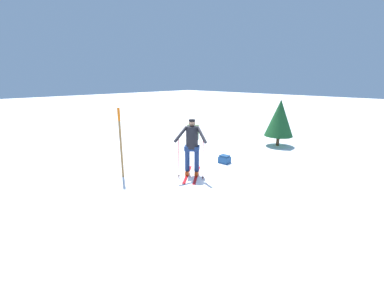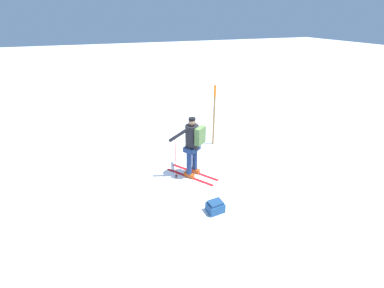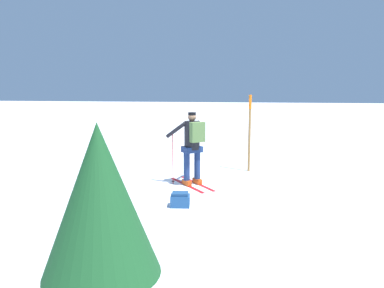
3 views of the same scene
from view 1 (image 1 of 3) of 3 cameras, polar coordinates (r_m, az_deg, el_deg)
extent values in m
plane|color=white|center=(8.32, -0.69, -6.41)|extent=(80.00, 80.00, 0.00)
cube|color=red|center=(8.15, 1.04, -6.85)|extent=(1.02, 1.31, 0.01)
cube|color=#C64714|center=(8.12, 1.04, -6.42)|extent=(0.27, 0.31, 0.12)
cylinder|color=navy|center=(7.98, 1.05, -3.52)|extent=(0.15, 0.15, 0.75)
cube|color=red|center=(8.18, -1.03, -6.76)|extent=(1.02, 1.31, 0.01)
cube|color=#C64714|center=(8.16, -1.03, -6.33)|extent=(0.27, 0.31, 0.12)
cylinder|color=navy|center=(8.01, -1.05, -3.44)|extent=(0.15, 0.15, 0.75)
cube|color=navy|center=(7.89, 0.00, -0.90)|extent=(0.54, 0.52, 0.14)
cylinder|color=black|center=(7.80, 0.00, 1.50)|extent=(0.37, 0.37, 0.68)
sphere|color=#8C664C|center=(7.72, 0.00, 4.67)|extent=(0.20, 0.20, 0.20)
cylinder|color=black|center=(7.70, 0.00, 5.28)|extent=(0.19, 0.19, 0.06)
cube|color=#4C6B38|center=(8.03, 0.23, 2.65)|extent=(0.37, 0.33, 0.47)
cylinder|color=red|center=(7.63, 2.46, -3.31)|extent=(0.02, 0.02, 1.27)
cylinder|color=black|center=(7.83, 2.42, -7.34)|extent=(0.07, 0.07, 0.01)
cylinder|color=black|center=(7.53, 2.16, 2.04)|extent=(0.56, 0.28, 0.43)
cylinder|color=red|center=(7.72, -2.99, -3.10)|extent=(0.02, 0.02, 1.27)
cylinder|color=black|center=(7.92, -2.93, -7.09)|extent=(0.07, 0.07, 0.01)
cylinder|color=black|center=(7.61, -2.53, 2.16)|extent=(0.13, 0.57, 0.43)
cube|color=navy|center=(9.30, 7.23, -3.51)|extent=(0.41, 0.34, 0.23)
cube|color=navy|center=(9.25, 7.26, -2.67)|extent=(0.34, 0.27, 0.06)
cylinder|color=olive|center=(7.95, -15.54, 0.12)|extent=(0.07, 0.07, 2.14)
cylinder|color=orange|center=(7.79, -15.97, 6.37)|extent=(0.08, 0.08, 0.38)
cylinder|color=#4C331E|center=(12.14, 18.52, 0.69)|extent=(0.14, 0.14, 0.45)
cone|color=#194C23|center=(11.94, 18.92, 5.51)|extent=(1.24, 1.24, 1.61)
camera|label=2|loc=(11.82, 30.31, 18.48)|focal=24.00mm
camera|label=3|loc=(15.64, 20.28, 11.73)|focal=35.00mm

